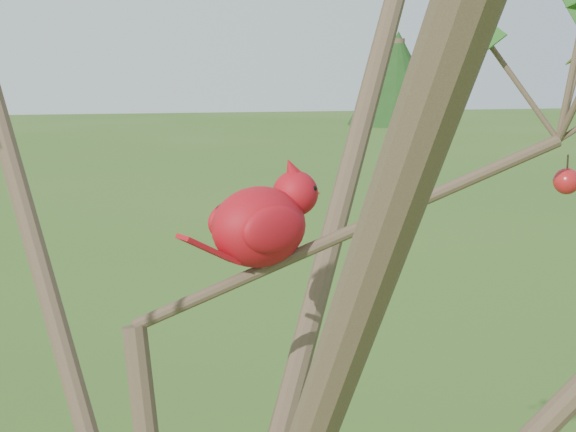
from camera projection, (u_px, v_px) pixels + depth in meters
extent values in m
sphere|color=#A81719|center=(567.00, 181.00, 1.32)|extent=(0.04, 0.04, 0.04)
ellipsoid|color=#B40F14|center=(259.00, 227.00, 1.22)|extent=(0.17, 0.16, 0.11)
sphere|color=#B40F14|center=(295.00, 193.00, 1.25)|extent=(0.09, 0.09, 0.06)
cone|color=#B40F14|center=(292.00, 171.00, 1.24)|extent=(0.06, 0.05, 0.05)
cone|color=#D85914|center=(313.00, 194.00, 1.27)|extent=(0.04, 0.03, 0.02)
ellipsoid|color=black|center=(307.00, 195.00, 1.26)|extent=(0.03, 0.04, 0.03)
cube|color=#B40F14|center=(209.00, 250.00, 1.17)|extent=(0.09, 0.06, 0.05)
ellipsoid|color=#B40F14|center=(238.00, 220.00, 1.25)|extent=(0.10, 0.07, 0.06)
ellipsoid|color=#B40F14|center=(274.00, 230.00, 1.18)|extent=(0.10, 0.07, 0.06)
cylinder|color=#3F3022|center=(398.00, 82.00, 32.80)|extent=(0.48, 0.48, 3.18)
cone|color=#183612|center=(398.00, 78.00, 32.78)|extent=(3.71, 3.71, 3.44)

